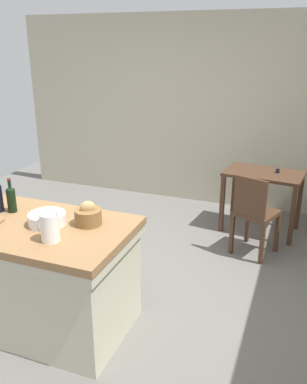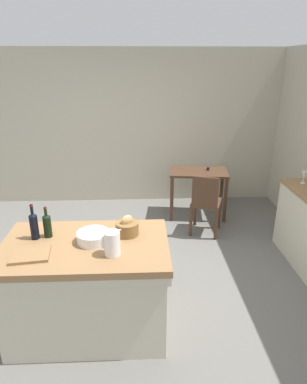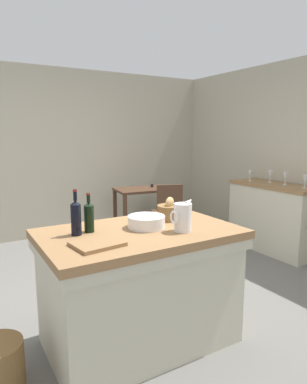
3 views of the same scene
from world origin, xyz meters
name	(u,v)px [view 2 (image 2 of 3)]	position (x,y,z in m)	size (l,w,h in m)	color
ground_plane	(128,284)	(0.00, 0.00, 0.00)	(6.76, 6.76, 0.00)	#66635E
wall_back	(130,128)	(0.00, 2.60, 1.30)	(5.32, 0.12, 2.60)	#B2AA93
island_table	(88,284)	(-0.34, -0.64, 0.49)	(1.45, 0.90, 0.90)	olive
writing_desk	(198,178)	(1.09, 1.83, 0.63)	(0.96, 0.66, 0.81)	#472D1E
wooden_chair	(206,202)	(1.08, 1.16, 0.50)	(0.51, 0.51, 0.92)	#472D1E
pitcher	(112,243)	(-0.08, -0.83, 1.01)	(0.17, 0.13, 0.25)	white
wash_bowl	(93,237)	(-0.26, -0.61, 0.95)	(0.28, 0.28, 0.09)	white
bread_basket	(127,227)	(0.03, -0.49, 0.97)	(0.21, 0.21, 0.19)	brown
cutting_board	(31,254)	(-0.74, -0.82, 0.91)	(0.30, 0.25, 0.02)	olive
wine_bottle_dark	(47,225)	(-0.68, -0.50, 1.02)	(0.07, 0.07, 0.29)	black
wine_bottle_amber	(34,225)	(-0.78, -0.53, 1.03)	(0.07, 0.07, 0.32)	black
wine_glass_right	(304,175)	(2.21, 0.71, 1.04)	(0.07, 0.07, 0.15)	white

